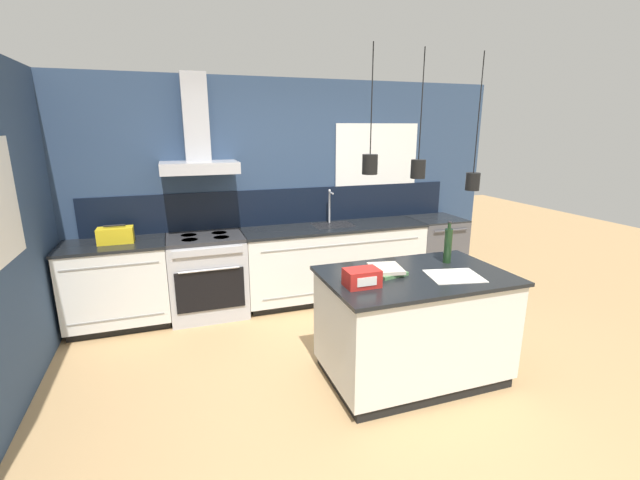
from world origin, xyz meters
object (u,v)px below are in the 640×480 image
Objects in this scene: book_stack at (386,270)px; yellow_toolbox at (116,235)px; oven_range at (208,276)px; dishwasher at (434,251)px; bottle_on_island at (448,245)px; red_supply_box at (362,278)px.

book_stack is 2.77m from yellow_toolbox.
oven_range is 2.21m from book_stack.
book_stack is (1.28, -1.74, 0.48)m from oven_range.
oven_range is 2.92m from dishwasher.
bottle_on_island is 1.07× the size of yellow_toolbox.
oven_range is at bearing 139.24° from bottle_on_island.
yellow_toolbox is at bearing 149.31° from bottle_on_island.
book_stack is at bearing -133.29° from dishwasher.
oven_range is 1.03m from yellow_toolbox.
book_stack is at bearing 33.16° from red_supply_box.
yellow_toolbox reaches higher than dishwasher.
dishwasher is (2.92, 0.00, 0.00)m from oven_range.
yellow_toolbox is (-0.88, 0.00, 0.54)m from oven_range.
dishwasher is at bearing 58.74° from bottle_on_island.
bottle_on_island is at bearing 16.89° from red_supply_box.
oven_range is at bearing 116.72° from red_supply_box.
red_supply_box is (-0.94, -0.29, -0.09)m from bottle_on_island.
bottle_on_island is 1.15× the size of book_stack.
bottle_on_island is (-1.01, -1.66, 0.61)m from dishwasher.
yellow_toolbox is at bearing 180.00° from dishwasher.
red_supply_box reaches higher than oven_range.
dishwasher is 2.49× the size of bottle_on_island.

